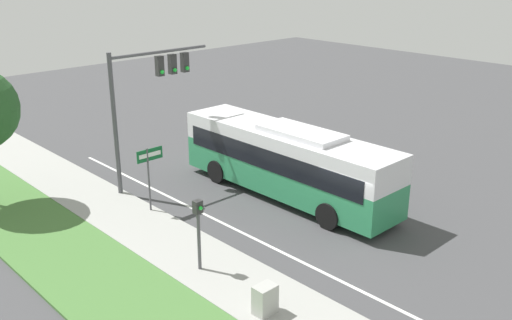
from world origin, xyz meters
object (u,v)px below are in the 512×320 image
(utility_cabinet, at_px, (265,300))
(pedestrian_signal, at_px, (198,223))
(street_sign, at_px, (149,167))
(signal_gantry, at_px, (147,88))
(bus, at_px, (287,159))

(utility_cabinet, bearing_deg, pedestrian_signal, 86.65)
(street_sign, bearing_deg, signal_gantry, 55.06)
(bus, height_order, pedestrian_signal, bus)
(bus, xyz_separation_m, pedestrian_signal, (-6.85, -2.48, 0.05))
(signal_gantry, relative_size, pedestrian_signal, 2.42)
(bus, bearing_deg, signal_gantry, 124.31)
(signal_gantry, distance_m, street_sign, 4.04)
(pedestrian_signal, bearing_deg, signal_gantry, 66.82)
(bus, height_order, street_sign, bus)
(signal_gantry, bearing_deg, pedestrian_signal, -113.18)
(pedestrian_signal, bearing_deg, utility_cabinet, -93.35)
(street_sign, distance_m, utility_cabinet, 8.83)
(bus, xyz_separation_m, signal_gantry, (-3.56, 5.21, 2.87))
(bus, relative_size, signal_gantry, 1.71)
(pedestrian_signal, height_order, utility_cabinet, pedestrian_signal)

